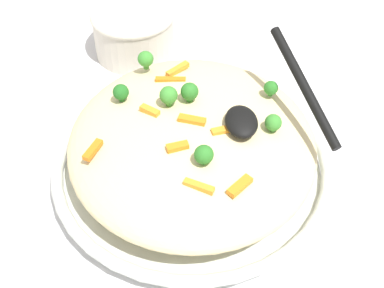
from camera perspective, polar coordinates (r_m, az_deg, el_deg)
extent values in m
plane|color=silver|center=(0.71, 0.00, -3.36)|extent=(2.40, 2.40, 0.00)
cylinder|color=silver|center=(0.70, 0.00, -2.84)|extent=(0.34, 0.34, 0.02)
torus|color=silver|center=(0.69, 0.00, -1.88)|extent=(0.37, 0.37, 0.02)
torus|color=black|center=(0.69, 0.00, -1.70)|extent=(0.37, 0.37, 0.00)
ellipsoid|color=beige|center=(0.66, 0.00, 0.23)|extent=(0.33, 0.32, 0.07)
cube|color=orange|center=(0.63, 3.62, 1.51)|extent=(0.02, 0.03, 0.01)
cube|color=orange|center=(0.65, -4.65, 3.65)|extent=(0.02, 0.03, 0.01)
cube|color=orange|center=(0.62, -10.85, -0.62)|extent=(0.03, 0.02, 0.01)
cube|color=orange|center=(0.72, -1.59, 8.21)|extent=(0.03, 0.03, 0.01)
cube|color=orange|center=(0.61, -1.60, -0.31)|extent=(0.02, 0.03, 0.01)
cube|color=orange|center=(0.58, 5.28, -4.60)|extent=(0.03, 0.03, 0.01)
cube|color=orange|center=(0.64, -0.06, 2.46)|extent=(0.02, 0.04, 0.01)
cube|color=orange|center=(0.71, -2.37, 7.09)|extent=(0.01, 0.04, 0.01)
cube|color=orange|center=(0.58, 0.43, -4.68)|extent=(0.02, 0.03, 0.01)
cylinder|color=#377928|center=(0.73, -5.06, 8.56)|extent=(0.01, 0.01, 0.01)
sphere|color=#3D8E33|center=(0.73, -5.12, 9.30)|extent=(0.02, 0.02, 0.02)
cylinder|color=#296820|center=(0.67, -0.10, 4.94)|extent=(0.01, 0.01, 0.01)
sphere|color=#2D7A28|center=(0.66, -0.11, 5.80)|extent=(0.02, 0.02, 0.02)
cylinder|color=#296820|center=(0.59, 1.29, -1.89)|extent=(0.01, 0.01, 0.01)
sphere|color=#2D7A28|center=(0.59, 1.31, -1.17)|extent=(0.02, 0.02, 0.02)
cylinder|color=#296820|center=(0.69, 8.58, 5.52)|extent=(0.01, 0.01, 0.01)
sphere|color=#2D7A28|center=(0.69, 8.67, 6.11)|extent=(0.02, 0.02, 0.02)
cylinder|color=#377928|center=(0.66, -2.56, 4.57)|extent=(0.01, 0.01, 0.01)
sphere|color=#3D8E33|center=(0.65, -2.59, 5.38)|extent=(0.02, 0.02, 0.02)
cylinder|color=#377928|center=(0.64, 8.81, 1.67)|extent=(0.01, 0.01, 0.01)
sphere|color=#3D8E33|center=(0.64, 8.92, 2.35)|extent=(0.02, 0.02, 0.02)
cylinder|color=#205B1C|center=(0.68, -7.74, 4.99)|extent=(0.01, 0.01, 0.01)
sphere|color=#236B23|center=(0.68, -7.83, 5.67)|extent=(0.02, 0.02, 0.02)
ellipsoid|color=black|center=(0.63, 5.45, 2.47)|extent=(0.06, 0.04, 0.02)
cylinder|color=black|center=(0.64, 12.24, 6.22)|extent=(0.16, 0.06, 0.07)
cylinder|color=beige|center=(0.90, -6.40, 12.06)|extent=(0.13, 0.13, 0.08)
torus|color=beige|center=(0.88, -6.59, 13.95)|extent=(0.14, 0.14, 0.01)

